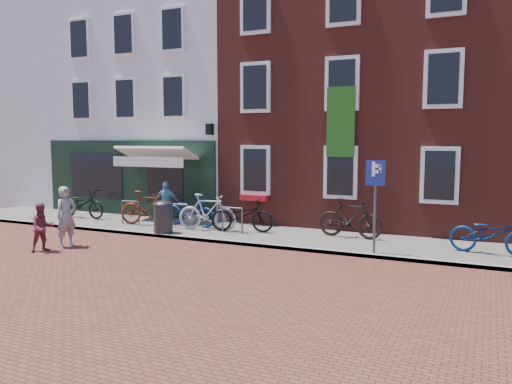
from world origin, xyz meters
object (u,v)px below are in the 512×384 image
at_px(bicycle_3, 207,212).
at_px(parking_sign, 375,190).
at_px(boy, 42,227).
at_px(bicycle_1, 147,208).
at_px(litter_bin, 163,215).
at_px(cafe_person, 166,202).
at_px(bicycle_4, 242,215).
at_px(woman, 66,217).
at_px(bicycle_2, 190,211).
at_px(bicycle_0, 82,204).
at_px(bicycle_5, 350,218).
at_px(bicycle_6, 491,234).

bearing_deg(bicycle_3, parking_sign, -111.08).
distance_m(boy, bicycle_1, 4.16).
height_order(parking_sign, bicycle_1, parking_sign).
bearing_deg(litter_bin, cafe_person, 121.43).
bearing_deg(litter_bin, bicycle_3, 43.81).
bearing_deg(boy, bicycle_3, -8.56).
xyz_separation_m(boy, bicycle_4, (3.91, 4.42, -0.03)).
relative_size(woman, cafe_person, 1.18).
height_order(bicycle_2, bicycle_3, bicycle_3).
xyz_separation_m(parking_sign, boy, (-8.39, -3.15, -1.09)).
bearing_deg(bicycle_2, bicycle_0, 95.35).
height_order(cafe_person, bicycle_4, cafe_person).
xyz_separation_m(woman, bicycle_4, (3.75, 3.70, -0.23)).
bearing_deg(woman, bicycle_5, -49.14).
relative_size(bicycle_1, bicycle_6, 0.97).
bearing_deg(cafe_person, woman, 59.47).
distance_m(cafe_person, bicycle_0, 3.57).
bearing_deg(bicycle_1, litter_bin, -134.10).
bearing_deg(boy, parking_sign, -44.71).
bearing_deg(bicycle_4, bicycle_6, -104.51).
bearing_deg(litter_bin, boy, -118.19).
height_order(boy, bicycle_0, boy).
relative_size(woman, bicycle_0, 0.85).
bearing_deg(litter_bin, bicycle_0, 164.72).
xyz_separation_m(cafe_person, bicycle_2, (1.08, -0.19, -0.20)).
relative_size(parking_sign, bicycle_4, 1.19).
bearing_deg(bicycle_3, woman, 132.80).
relative_size(bicycle_5, bicycle_6, 0.97).
relative_size(cafe_person, bicycle_2, 0.72).
bearing_deg(bicycle_6, bicycle_3, 98.33).
distance_m(boy, bicycle_0, 5.25).
height_order(boy, bicycle_3, boy).
bearing_deg(bicycle_4, woman, 121.41).
relative_size(bicycle_1, bicycle_3, 1.00).
distance_m(litter_bin, bicycle_6, 9.50).
xyz_separation_m(bicycle_0, bicycle_4, (6.71, -0.02, 0.00)).
relative_size(litter_bin, bicycle_2, 0.54).
relative_size(bicycle_0, bicycle_1, 1.03).
height_order(woman, bicycle_0, woman).
bearing_deg(bicycle_4, bicycle_3, 87.44).
height_order(litter_bin, cafe_person, cafe_person).
relative_size(bicycle_1, bicycle_5, 1.00).
relative_size(boy, bicycle_4, 0.65).
distance_m(parking_sign, bicycle_6, 3.19).
bearing_deg(bicycle_0, parking_sign, -96.50).
xyz_separation_m(bicycle_3, bicycle_4, (1.15, 0.22, -0.06)).
distance_m(parking_sign, cafe_person, 7.88).
bearing_deg(bicycle_1, bicycle_0, 75.61).
xyz_separation_m(woman, cafe_person, (0.59, 4.08, -0.03)).
xyz_separation_m(litter_bin, woman, (-1.56, -2.49, 0.20)).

